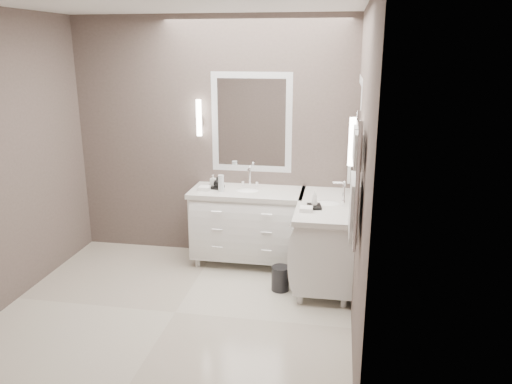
% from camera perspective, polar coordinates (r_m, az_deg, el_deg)
% --- Properties ---
extents(floor, '(3.20, 3.00, 0.01)m').
position_cam_1_polar(floor, '(4.79, -9.22, -13.48)').
color(floor, beige).
rests_on(floor, ground).
extents(wall_back, '(3.20, 0.01, 2.70)m').
position_cam_1_polar(wall_back, '(5.70, -4.97, 6.03)').
color(wall_back, '#574A46').
rests_on(wall_back, floor).
extents(wall_front, '(3.20, 0.01, 2.70)m').
position_cam_1_polar(wall_front, '(2.98, -19.70, -4.39)').
color(wall_front, '#574A46').
rests_on(wall_front, floor).
extents(wall_right, '(0.01, 3.00, 2.70)m').
position_cam_1_polar(wall_right, '(4.05, 11.92, 1.55)').
color(wall_right, '#574A46').
rests_on(wall_right, floor).
extents(vanity_back, '(1.24, 0.59, 0.97)m').
position_cam_1_polar(vanity_back, '(5.56, -0.98, -3.41)').
color(vanity_back, white).
rests_on(vanity_back, floor).
extents(vanity_right, '(0.59, 1.24, 0.97)m').
position_cam_1_polar(vanity_right, '(5.17, 7.96, -5.12)').
color(vanity_right, white).
rests_on(vanity_right, floor).
extents(mirror_back, '(0.90, 0.02, 1.10)m').
position_cam_1_polar(mirror_back, '(5.55, -0.53, 7.91)').
color(mirror_back, white).
rests_on(mirror_back, wall_back).
extents(mirror_right, '(0.02, 0.90, 1.10)m').
position_cam_1_polar(mirror_right, '(4.79, 11.57, 6.26)').
color(mirror_right, white).
rests_on(mirror_right, wall_right).
extents(sconce_back, '(0.06, 0.06, 0.40)m').
position_cam_1_polar(sconce_back, '(5.62, -6.54, 8.35)').
color(sconce_back, white).
rests_on(sconce_back, wall_back).
extents(sconce_right, '(0.06, 0.06, 0.40)m').
position_cam_1_polar(sconce_right, '(4.21, 10.93, 5.55)').
color(sconce_right, white).
rests_on(sconce_right, wall_right).
extents(towel_bar_corner, '(0.03, 0.22, 0.30)m').
position_cam_1_polar(towel_bar_corner, '(5.42, 10.62, 2.77)').
color(towel_bar_corner, white).
rests_on(towel_bar_corner, wall_right).
extents(towel_ladder, '(0.06, 0.58, 0.90)m').
position_cam_1_polar(towel_ladder, '(3.65, 11.29, 0.67)').
color(towel_ladder, white).
rests_on(towel_ladder, wall_right).
extents(waste_bin, '(0.23, 0.23, 0.25)m').
position_cam_1_polar(waste_bin, '(5.07, 2.80, -9.83)').
color(waste_bin, black).
rests_on(waste_bin, floor).
extents(amenity_tray_back, '(0.18, 0.14, 0.03)m').
position_cam_1_polar(amenity_tray_back, '(5.54, -4.65, 0.57)').
color(amenity_tray_back, black).
rests_on(amenity_tray_back, vanity_back).
extents(amenity_tray_right, '(0.16, 0.19, 0.03)m').
position_cam_1_polar(amenity_tray_right, '(4.88, 6.68, -1.64)').
color(amenity_tray_right, black).
rests_on(amenity_tray_right, vanity_right).
extents(water_bottle, '(0.07, 0.07, 0.18)m').
position_cam_1_polar(water_bottle, '(5.39, -4.02, 1.01)').
color(water_bottle, silver).
rests_on(water_bottle, vanity_back).
extents(soap_bottle_a, '(0.07, 0.07, 0.12)m').
position_cam_1_polar(soap_bottle_a, '(5.54, -4.92, 1.37)').
color(soap_bottle_a, white).
rests_on(soap_bottle_a, amenity_tray_back).
extents(soap_bottle_b, '(0.11, 0.11, 0.11)m').
position_cam_1_polar(soap_bottle_b, '(5.48, -4.44, 1.16)').
color(soap_bottle_b, black).
rests_on(soap_bottle_b, amenity_tray_back).
extents(soap_bottle_c, '(0.07, 0.07, 0.15)m').
position_cam_1_polar(soap_bottle_c, '(4.86, 6.71, -0.64)').
color(soap_bottle_c, white).
rests_on(soap_bottle_c, amenity_tray_right).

